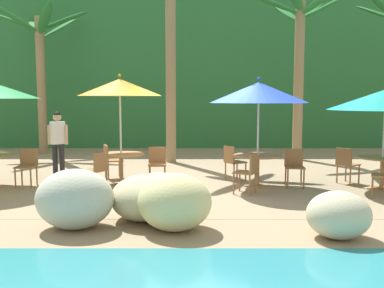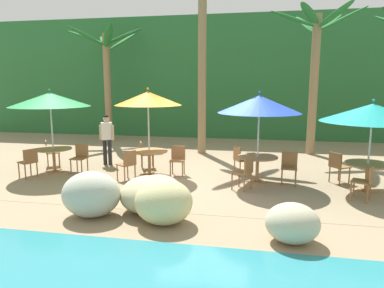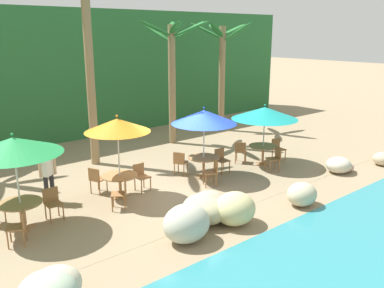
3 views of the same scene
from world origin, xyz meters
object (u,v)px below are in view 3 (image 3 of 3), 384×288
at_px(dining_table_teal, 263,149).
at_px(chair_teal_inland, 241,151).
at_px(chair_blue_left, 213,171).
at_px(umbrella_teal, 265,113).
at_px(palm_tree_fourth, 222,60).
at_px(umbrella_blue, 204,117).
at_px(umbrella_orange, 117,125).
at_px(waiter_in_white, 48,171).
at_px(chair_blue_seaward, 221,159).
at_px(chair_blue_inland, 180,162).
at_px(chair_green_left, 20,225).
at_px(umbrella_green, 13,146).
at_px(chair_teal_left, 275,157).
at_px(dining_table_green, 21,207).
at_px(chair_orange_inland, 96,178).
at_px(chair_teal_seaward, 278,148).
at_px(palm_tree_third, 172,60).
at_px(chair_orange_seaward, 141,175).
at_px(dining_table_blue, 204,161).
at_px(dining_table_orange, 120,179).
at_px(palm_tree_second, 88,44).
at_px(chair_green_seaward, 52,201).
at_px(chair_orange_left, 122,192).

bearing_deg(dining_table_teal, chair_teal_inland, 132.61).
relative_size(chair_blue_left, umbrella_teal, 0.35).
xyz_separation_m(chair_blue_left, palm_tree_fourth, (5.83, 5.75, 3.07)).
distance_m(umbrella_blue, umbrella_teal, 2.76).
height_order(umbrella_orange, dining_table_teal, umbrella_orange).
distance_m(umbrella_blue, waiter_in_white, 5.28).
relative_size(chair_blue_seaward, chair_blue_inland, 1.00).
distance_m(chair_green_left, dining_table_teal, 9.24).
xyz_separation_m(umbrella_green, chair_teal_left, (8.68, -1.16, -1.73)).
distance_m(dining_table_green, chair_orange_inland, 2.79).
bearing_deg(chair_blue_inland, dining_table_teal, -17.30).
xyz_separation_m(chair_teal_seaward, palm_tree_third, (-1.55, 4.78, 3.23)).
bearing_deg(chair_green_left, waiter_in_white, 53.70).
bearing_deg(chair_blue_inland, chair_orange_inland, 174.52).
xyz_separation_m(chair_blue_inland, dining_table_teal, (3.25, -1.01, 0.10)).
distance_m(chair_orange_seaward, palm_tree_third, 6.80).
distance_m(dining_table_blue, umbrella_teal, 3.09).
height_order(dining_table_orange, dining_table_teal, same).
relative_size(dining_table_blue, chair_blue_seaward, 1.26).
relative_size(dining_table_orange, chair_teal_inland, 1.26).
xyz_separation_m(umbrella_teal, palm_tree_second, (-4.91, 4.20, 2.51)).
bearing_deg(chair_teal_inland, dining_table_teal, -47.39).
distance_m(chair_green_seaward, chair_teal_seaward, 8.96).
bearing_deg(umbrella_green, dining_table_green, -90.00).
distance_m(umbrella_green, chair_green_seaward, 1.93).
xyz_separation_m(dining_table_orange, chair_orange_seaward, (0.84, 0.15, -0.10)).
relative_size(chair_blue_seaward, chair_teal_seaward, 1.00).
bearing_deg(chair_orange_left, dining_table_orange, 63.06).
height_order(chair_green_left, dining_table_blue, chair_green_left).
bearing_deg(dining_table_green, palm_tree_fourth, 22.84).
distance_m(dining_table_orange, chair_blue_seaward, 4.05).
distance_m(dining_table_blue, chair_teal_left, 2.73).
distance_m(umbrella_teal, chair_teal_left, 1.72).
height_order(chair_blue_seaward, chair_blue_inland, same).
xyz_separation_m(dining_table_blue, umbrella_teal, (2.74, -0.32, 1.39)).
height_order(umbrella_orange, chair_blue_seaward, umbrella_orange).
bearing_deg(palm_tree_fourth, chair_orange_seaward, -149.82).
relative_size(chair_blue_inland, chair_teal_seaward, 1.00).
bearing_deg(waiter_in_white, umbrella_blue, -14.09).
height_order(chair_blue_seaward, waiter_in_white, waiter_in_white).
relative_size(umbrella_green, umbrella_orange, 0.98).
relative_size(umbrella_orange, umbrella_blue, 1.04).
relative_size(umbrella_orange, dining_table_orange, 2.37).
bearing_deg(dining_table_teal, chair_blue_seaward, 169.66).
bearing_deg(waiter_in_white, chair_teal_seaward, -10.49).
xyz_separation_m(umbrella_teal, palm_tree_fourth, (2.78, 5.28, 1.57)).
distance_m(umbrella_orange, dining_table_orange, 1.67).
relative_size(chair_green_left, chair_orange_left, 1.00).
bearing_deg(chair_green_seaward, dining_table_teal, -2.95).
relative_size(chair_green_seaward, dining_table_orange, 0.79).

